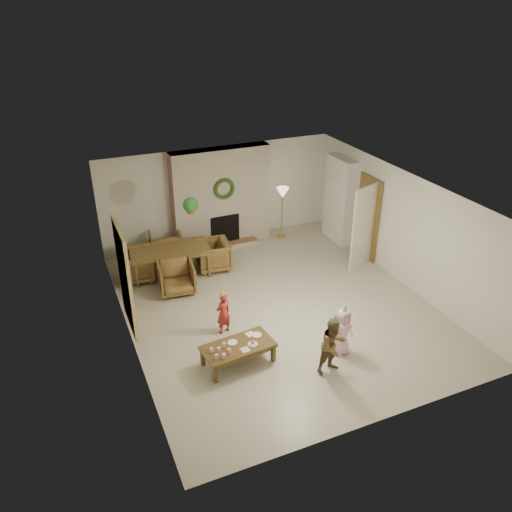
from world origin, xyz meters
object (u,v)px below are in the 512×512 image
dining_table (171,262)px  child_plaid (333,346)px  child_pink (343,331)px  dining_chair_near (176,277)px  dining_chair_far (166,246)px  dining_chair_right (213,255)px  dining_chair_left (136,266)px  coffee_table_top (238,347)px  child_red (223,313)px

dining_table → child_plaid: 4.68m
dining_table → child_pink: child_pink is taller
dining_chair_near → child_pink: bearing=-49.7°
dining_chair_far → dining_chair_right: (0.89, -0.89, 0.00)m
dining_table → dining_chair_left: 0.79m
dining_chair_near → child_pink: (2.16, -3.23, 0.11)m
dining_chair_right → dining_table: bearing=-90.0°
dining_chair_right → child_pink: size_ratio=0.83×
dining_chair_near → dining_chair_far: size_ratio=1.00×
dining_chair_left → dining_chair_right: 1.77m
dining_chair_far → coffee_table_top: dining_chair_far is taller
coffee_table_top → dining_table: bearing=88.0°
child_pink → coffee_table_top: bearing=150.5°
dining_chair_near → coffee_table_top: (0.34, -2.76, 0.01)m
dining_chair_near → dining_chair_far: bearing=90.0°
dining_chair_far → coffee_table_top: bearing=98.6°
dining_chair_near → dining_chair_right: 1.26m
dining_chair_left → child_pink: size_ratio=0.83×
dining_chair_near → dining_chair_left: size_ratio=1.00×
child_red → child_pink: (1.74, -1.42, 0.03)m
dining_chair_left → coffee_table_top: (1.04, -3.63, 0.01)m
dining_table → child_red: child_red is taller
child_red → dining_chair_right: bearing=-122.6°
dining_chair_near → child_plaid: (1.75, -3.59, 0.18)m
coffee_table_top → child_pink: 1.88m
dining_chair_near → child_red: 1.86m
dining_chair_right → child_plaid: 4.32m
dining_chair_far → child_red: bearing=100.6°
dining_chair_near → dining_chair_far: same height
dining_chair_near → child_plaid: child_plaid is taller
dining_chair_far → child_plaid: size_ratio=0.72×
child_red → child_plaid: child_plaid is taller
dining_chair_near → coffee_table_top: bearing=-76.5°
child_plaid → child_pink: bearing=32.6°
dining_table → dining_chair_far: bearing=90.0°
dining_chair_near → coffee_table_top: size_ratio=0.61×
dining_chair_near → dining_chair_right: size_ratio=1.00×
coffee_table_top → dining_chair_far: bearing=86.1°
dining_table → child_plaid: child_plaid is taller
child_pink → dining_chair_right: bearing=90.6°
dining_chair_far → child_plaid: (1.57, -5.16, 0.18)m
dining_chair_left → coffee_table_top: bearing=-157.6°
child_plaid → dining_table: bearing=102.6°
dining_chair_right → coffee_table_top: size_ratio=0.61×
dining_chair_far → child_red: (0.25, -3.37, 0.08)m
dining_chair_far → dining_chair_right: 1.26m
coffee_table_top → dining_chair_left: bearing=99.8°
coffee_table_top → child_red: bearing=79.2°
dining_chair_left → dining_chair_far: bearing=-45.0°
child_red → child_plaid: (1.32, -1.78, 0.10)m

